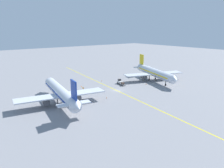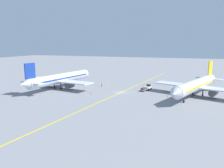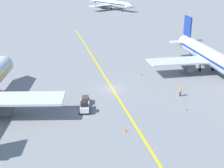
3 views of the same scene
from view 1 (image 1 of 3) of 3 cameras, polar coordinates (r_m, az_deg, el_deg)
The scene contains 11 objects.
ground_plane at distance 84.94m, azimuth 1.26°, elevation -1.72°, with size 400.00×400.00×0.00m, color gray.
apron_yellow_centreline at distance 84.94m, azimuth 1.26°, elevation -1.72°, with size 0.40×120.00×0.01m, color yellow.
airplane_at_gate at distance 102.50m, azimuth 10.97°, elevation 2.94°, with size 28.13×34.45×10.60m.
airplane_adjacent_stand at distance 70.87m, azimuth -13.22°, elevation -2.27°, with size 28.48×35.42×10.60m.
baggage_tug_white at distance 95.25m, azimuth 2.06°, elevation 0.61°, with size 2.49×3.32×2.11m.
baggage_cart_trailing at distance 92.32m, azimuth 2.82°, elevation 0.06°, with size 2.14×2.91×1.24m.
ground_crew_worker at distance 85.01m, azimuth -7.55°, elevation -1.20°, with size 0.25×0.58×1.68m.
traffic_cone_near_nose at distance 99.81m, azimuth -2.72°, elevation 0.87°, with size 0.32×0.32×0.55m, color orange.
traffic_cone_mid_apron at distance 91.00m, azimuth -8.04°, elevation -0.59°, with size 0.32×0.32×0.55m, color orange.
traffic_cone_by_wingtip at distance 75.73m, azimuth -1.43°, elevation -3.53°, with size 0.32×0.32×0.55m, color orange.
traffic_cone_far_edge at distance 95.01m, azimuth 8.94°, elevation 0.01°, with size 0.32×0.32×0.55m, color orange.
Camera 1 is at (51.59, 63.26, 23.51)m, focal length 35.00 mm.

